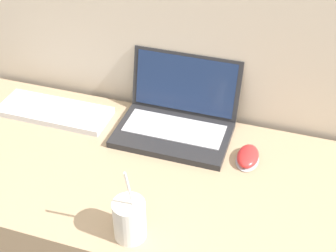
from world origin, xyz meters
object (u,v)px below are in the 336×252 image
at_px(computer_mouse, 248,157).
at_px(external_keyboard, 54,112).
at_px(drink_cup, 130,219).
at_px(laptop, 177,116).

xyz_separation_m(computer_mouse, external_keyboard, (-0.64, 0.03, -0.00)).
bearing_deg(external_keyboard, drink_cup, -42.76).
height_order(laptop, drink_cup, drink_cup).
bearing_deg(laptop, external_keyboard, -173.08).
xyz_separation_m(drink_cup, computer_mouse, (0.22, 0.35, -0.04)).
relative_size(laptop, drink_cup, 1.55).
distance_m(laptop, drink_cup, 0.43).
bearing_deg(drink_cup, laptop, 92.15).
relative_size(drink_cup, computer_mouse, 2.09).
bearing_deg(drink_cup, computer_mouse, 58.16).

